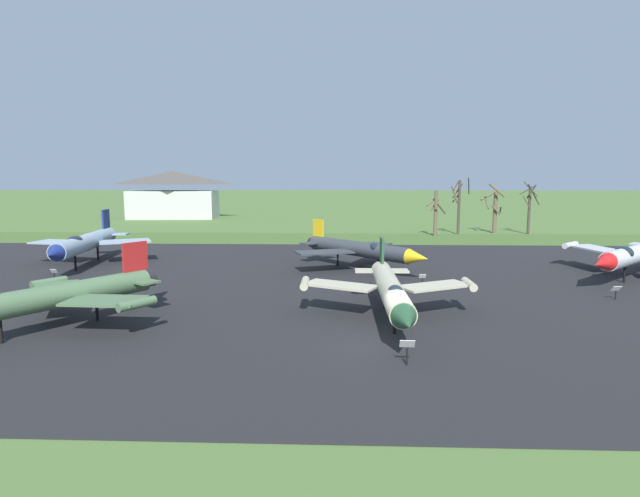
{
  "coord_description": "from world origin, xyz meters",
  "views": [
    {
      "loc": [
        -2.24,
        -22.88,
        7.82
      ],
      "look_at": [
        -3.57,
        12.46,
        2.86
      ],
      "focal_mm": 28.29,
      "sensor_mm": 36.0,
      "label": 1
    }
  ],
  "objects": [
    {
      "name": "jet_fighter_front_right",
      "position": [
        -24.76,
        20.72,
        2.14
      ],
      "size": [
        10.83,
        14.93,
        4.69
      ],
      "color": "#8EA3B2",
      "rests_on": "ground"
    },
    {
      "name": "visitor_building",
      "position": [
        -34.54,
        74.71,
        4.46
      ],
      "size": [
        17.65,
        10.1,
        9.14
      ],
      "color": "beige",
      "rests_on": "ground"
    },
    {
      "name": "bare_tree_far_left",
      "position": [
        10.76,
        45.29,
        3.28
      ],
      "size": [
        2.67,
        2.68,
        6.15
      ],
      "color": "brown",
      "rests_on": "ground"
    },
    {
      "name": "grass_verge_strip",
      "position": [
        0.0,
        41.86,
        0.03
      ],
      "size": [
        168.61,
        12.0,
        0.06
      ],
      "primitive_type": "cube",
      "color": "#426029",
      "rests_on": "ground"
    },
    {
      "name": "jet_fighter_rear_center",
      "position": [
        20.81,
        16.49,
        2.03
      ],
      "size": [
        12.83,
        12.57,
        4.95
      ],
      "color": "silver",
      "rests_on": "ground"
    },
    {
      "name": "info_placard_rear_right",
      "position": [
        3.84,
        13.22,
        0.57
      ],
      "size": [
        0.5,
        0.23,
        0.92
      ],
      "color": "black",
      "rests_on": "ground"
    },
    {
      "name": "asphalt_apron",
      "position": [
        0.0,
        13.45,
        0.03
      ],
      "size": [
        108.61,
        44.83,
        0.05
      ],
      "primitive_type": "cube",
      "color": "black",
      "rests_on": "ground"
    },
    {
      "name": "bare_tree_left_of_center",
      "position": [
        14.34,
        47.6,
        4.32
      ],
      "size": [
        2.65,
        2.45,
        7.92
      ],
      "color": "#42382D",
      "rests_on": "ground"
    },
    {
      "name": "info_placard_front_right",
      "position": [
        -23.81,
        13.87,
        0.62
      ],
      "size": [
        0.49,
        0.31,
        1.0
      ],
      "color": "black",
      "rests_on": "ground"
    },
    {
      "name": "bare_tree_center",
      "position": [
        19.83,
        49.55,
        3.55
      ],
      "size": [
        2.93,
        3.29,
        7.09
      ],
      "color": "brown",
      "rests_on": "ground"
    },
    {
      "name": "info_placard_front_left",
      "position": [
        0.63,
        -2.55,
        0.76
      ],
      "size": [
        0.64,
        0.31,
        1.17
      ],
      "color": "black",
      "rests_on": "ground"
    },
    {
      "name": "info_placard_rear_center",
      "position": [
        15.62,
        9.51,
        0.62
      ],
      "size": [
        0.64,
        0.4,
        0.95
      ],
      "color": "black",
      "rests_on": "ground"
    },
    {
      "name": "jet_fighter_rear_left",
      "position": [
        -16.88,
        1.49,
        1.84
      ],
      "size": [
        9.77,
        11.37,
        4.13
      ],
      "color": "#4C6B47",
      "rests_on": "ground"
    },
    {
      "name": "ground_plane",
      "position": [
        0.0,
        0.0,
        0.0
      ],
      "size": [
        600.0,
        600.0,
        0.0
      ],
      "primitive_type": "plane",
      "color": "#4C6B33"
    },
    {
      "name": "bare_tree_right_of_center",
      "position": [
        24.28,
        48.34,
        3.95
      ],
      "size": [
        2.47,
        2.51,
        7.37
      ],
      "color": "#42382D",
      "rests_on": "ground"
    },
    {
      "name": "jet_fighter_rear_right",
      "position": [
        -0.41,
        19.49,
        1.85
      ],
      "size": [
        10.86,
        11.03,
        4.03
      ],
      "color": "#33383D",
      "rests_on": "ground"
    },
    {
      "name": "jet_fighter_front_left",
      "position": [
        0.57,
        3.91,
        1.84
      ],
      "size": [
        10.01,
        13.32,
        4.02
      ],
      "color": "#B7B293",
      "rests_on": "ground"
    }
  ]
}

